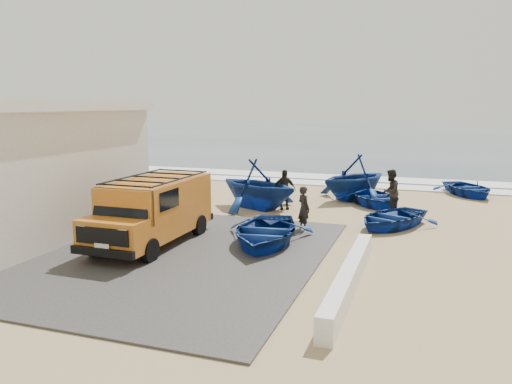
% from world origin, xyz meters
% --- Properties ---
extents(ground, '(160.00, 160.00, 0.00)m').
position_xyz_m(ground, '(0.00, 0.00, 0.00)').
color(ground, tan).
extents(slab, '(12.00, 10.00, 0.05)m').
position_xyz_m(slab, '(-2.00, -2.00, 0.03)').
color(slab, '#403D3A').
rests_on(slab, ground).
extents(ocean, '(180.00, 88.00, 0.01)m').
position_xyz_m(ocean, '(0.00, 56.00, 0.00)').
color(ocean, '#385166').
rests_on(ocean, ground).
extents(surf_line, '(180.00, 1.60, 0.06)m').
position_xyz_m(surf_line, '(0.00, 12.00, 0.03)').
color(surf_line, white).
rests_on(surf_line, ground).
extents(surf_wash, '(180.00, 2.20, 0.04)m').
position_xyz_m(surf_wash, '(0.00, 14.50, 0.02)').
color(surf_wash, white).
rests_on(surf_wash, ground).
extents(parapet, '(0.35, 6.00, 0.55)m').
position_xyz_m(parapet, '(5.00, -3.00, 0.28)').
color(parapet, silver).
rests_on(parapet, ground).
extents(van, '(1.97, 4.79, 2.05)m').
position_xyz_m(van, '(-1.19, -1.16, 1.10)').
color(van, '#C66F1D').
rests_on(van, ground).
extents(boat_near_left, '(3.26, 4.20, 0.80)m').
position_xyz_m(boat_near_left, '(2.00, -0.10, 0.40)').
color(boat_near_left, navy).
rests_on(boat_near_left, ground).
extents(boat_near_right, '(3.63, 4.04, 0.69)m').
position_xyz_m(boat_near_right, '(5.47, 3.34, 0.34)').
color(boat_near_right, navy).
rests_on(boat_near_right, ground).
extents(boat_mid_left, '(4.89, 4.63, 2.02)m').
position_xyz_m(boat_mid_left, '(0.09, 4.83, 1.01)').
color(boat_mid_left, navy).
rests_on(boat_mid_left, ground).
extents(boat_mid_right, '(4.04, 4.31, 0.73)m').
position_xyz_m(boat_mid_right, '(4.54, 6.98, 0.36)').
color(boat_mid_right, navy).
rests_on(boat_mid_right, ground).
extents(boat_far_left, '(4.85, 5.02, 2.03)m').
position_xyz_m(boat_far_left, '(3.54, 8.09, 1.01)').
color(boat_far_left, navy).
rests_on(boat_far_left, ground).
extents(boat_far_right, '(3.58, 4.03, 0.69)m').
position_xyz_m(boat_far_right, '(8.42, 10.78, 0.35)').
color(boat_far_right, navy).
rests_on(boat_far_right, ground).
extents(fisherman_front, '(0.65, 0.64, 1.51)m').
position_xyz_m(fisherman_front, '(2.72, 1.94, 0.76)').
color(fisherman_front, black).
rests_on(fisherman_front, ground).
extents(fisherman_middle, '(0.83, 0.97, 1.72)m').
position_xyz_m(fisherman_middle, '(5.26, 5.71, 0.86)').
color(fisherman_middle, black).
rests_on(fisherman_middle, ground).
extents(fisherman_back, '(1.02, 0.76, 1.61)m').
position_xyz_m(fisherman_back, '(1.15, 5.06, 0.81)').
color(fisherman_back, black).
rests_on(fisherman_back, ground).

